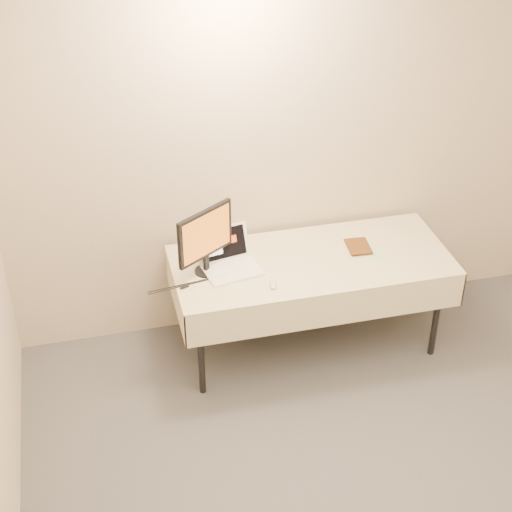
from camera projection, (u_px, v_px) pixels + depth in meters
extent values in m
cube|color=beige|center=(295.00, 147.00, 5.25)|extent=(4.00, 0.10, 2.70)
cylinder|color=black|center=(201.00, 352.00, 5.04)|extent=(0.04, 0.04, 0.69)
cylinder|color=black|center=(437.00, 314.00, 5.36)|extent=(0.04, 0.04, 0.69)
cylinder|color=black|center=(186.00, 299.00, 5.51)|extent=(0.04, 0.04, 0.69)
cylinder|color=black|center=(403.00, 267.00, 5.84)|extent=(0.04, 0.04, 0.69)
cube|color=gray|center=(311.00, 263.00, 5.24)|extent=(1.80, 0.75, 0.04)
cube|color=beige|center=(312.00, 260.00, 5.22)|extent=(1.86, 0.81, 0.01)
cube|color=beige|center=(330.00, 311.00, 4.97)|extent=(1.86, 0.01, 0.25)
cube|color=beige|center=(294.00, 245.00, 5.62)|extent=(1.86, 0.01, 0.25)
cube|color=beige|center=(175.00, 295.00, 5.11)|extent=(0.01, 0.81, 0.25)
cube|color=beige|center=(437.00, 258.00, 5.48)|extent=(0.01, 0.81, 0.25)
cube|color=white|center=(233.00, 271.00, 5.09)|extent=(0.39, 0.31, 0.02)
cube|color=white|center=(223.00, 243.00, 5.15)|extent=(0.36, 0.15, 0.22)
cube|color=black|center=(223.00, 243.00, 5.15)|extent=(0.32, 0.12, 0.19)
cylinder|color=black|center=(207.00, 271.00, 5.10)|extent=(0.22, 0.22, 0.01)
cube|color=black|center=(206.00, 263.00, 5.06)|extent=(0.04, 0.04, 0.11)
cube|color=black|center=(205.00, 234.00, 4.94)|extent=(0.39, 0.27, 0.33)
cube|color=orange|center=(205.00, 234.00, 4.94)|extent=(0.34, 0.22, 0.29)
imported|color=brown|center=(348.00, 236.00, 5.27)|extent=(0.15, 0.03, 0.20)
cube|color=black|center=(237.00, 245.00, 5.32)|extent=(0.12, 0.08, 0.05)
cube|color=#FF300C|center=(239.00, 247.00, 5.30)|extent=(0.08, 0.03, 0.02)
ellipsoid|color=silver|center=(273.00, 285.00, 4.96)|extent=(0.06, 0.10, 0.02)
cube|color=#B2DEB1|center=(372.00, 249.00, 5.32)|extent=(0.18, 0.31, 0.00)
cube|color=black|center=(184.00, 287.00, 4.95)|extent=(0.06, 0.04, 0.01)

